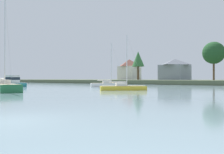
{
  "coord_description": "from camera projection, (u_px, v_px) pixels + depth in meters",
  "views": [
    {
      "loc": [
        9.58,
        -5.24,
        1.65
      ],
      "look_at": [
        -9.42,
        18.4,
        1.81
      ],
      "focal_mm": 42.03,
      "sensor_mm": 36.0,
      "label": 1
    }
  ],
  "objects": [
    {
      "name": "ground_plane",
      "position": [
        4.0,
        121.0,
        10.08
      ],
      "size": [
        509.92,
        509.92,
        0.0
      ],
      "primitive_type": "plane",
      "color": "gray"
    },
    {
      "name": "sailboat_yellow",
      "position": [
        123.0,
        89.0,
        36.44
      ],
      "size": [
        5.65,
        5.83,
        8.15
      ],
      "color": "gold",
      "rests_on": "ground"
    },
    {
      "name": "sailboat_green",
      "position": [
        3.0,
        89.0,
        32.81
      ],
      "size": [
        8.81,
        4.69,
        12.86
      ],
      "color": "#236B3D",
      "rests_on": "ground"
    },
    {
      "name": "cruiser_teal",
      "position": [
        11.0,
        84.0,
        48.88
      ],
      "size": [
        5.04,
        7.57,
        4.51
      ],
      "color": "#196B70",
      "rests_on": "ground"
    },
    {
      "name": "sailboat_white",
      "position": [
        108.0,
        86.0,
        51.41
      ],
      "size": [
        6.0,
        6.42,
        9.2
      ],
      "color": "white",
      "rests_on": "ground"
    },
    {
      "name": "shore_tree_center",
      "position": [
        214.0,
        53.0,
        72.66
      ],
      "size": [
        6.16,
        6.16,
        10.69
      ],
      "color": "brown",
      "rests_on": "far_shore_bank"
    },
    {
      "name": "shore_tree_left_mid",
      "position": [
        138.0,
        59.0,
        97.87
      ],
      "size": [
        4.62,
        4.62,
        10.62
      ],
      "color": "brown",
      "rests_on": "far_shore_bank"
    },
    {
      "name": "cottage_hillside",
      "position": [
        129.0,
        69.0,
        111.76
      ],
      "size": [
        8.13,
        7.88,
        8.67
      ],
      "color": "silver",
      "rests_on": "far_shore_bank"
    },
    {
      "name": "cottage_eastern",
      "position": [
        175.0,
        69.0,
        95.3
      ],
      "size": [
        9.25,
        10.78,
        7.61
      ],
      "color": "gray",
      "rests_on": "far_shore_bank"
    }
  ]
}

